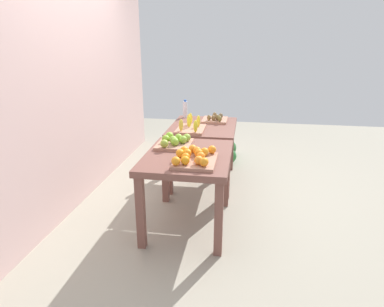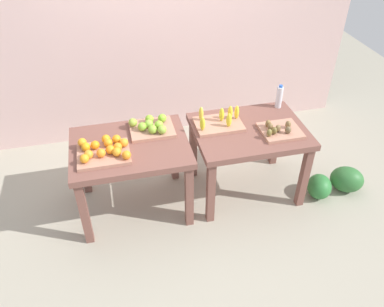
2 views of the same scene
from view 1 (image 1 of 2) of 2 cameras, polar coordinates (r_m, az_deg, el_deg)
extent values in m
plane|color=#A09987|center=(3.97, 0.76, -7.73)|extent=(8.00, 8.00, 0.00)
cube|color=beige|center=(3.99, -19.30, 13.85)|extent=(4.40, 0.12, 3.00)
cube|color=brown|center=(3.18, -0.68, -0.57)|extent=(1.04, 0.80, 0.06)
cube|color=brown|center=(2.88, 4.54, -11.01)|extent=(0.07, 0.07, 0.69)
cube|color=brown|center=(3.71, 5.76, -3.98)|extent=(0.07, 0.07, 0.69)
cube|color=brown|center=(3.00, -8.69, -9.88)|extent=(0.07, 0.07, 0.69)
cube|color=brown|center=(3.80, -4.53, -3.35)|extent=(0.07, 0.07, 0.69)
cube|color=brown|center=(4.24, 1.92, 4.40)|extent=(1.04, 0.80, 0.06)
cube|color=brown|center=(3.89, 5.96, -2.85)|extent=(0.07, 0.07, 0.69)
cube|color=brown|center=(4.76, 6.65, 1.20)|extent=(0.07, 0.07, 0.69)
cube|color=brown|center=(3.98, -3.86, -2.28)|extent=(0.07, 0.07, 0.69)
cube|color=brown|center=(4.83, -1.43, 1.60)|extent=(0.07, 0.07, 0.69)
cube|color=tan|center=(2.94, 0.56, -1.30)|extent=(0.44, 0.36, 0.03)
sphere|color=orange|center=(2.80, -1.16, -1.17)|extent=(0.10, 0.10, 0.08)
sphere|color=orange|center=(2.81, 1.13, -1.16)|extent=(0.09, 0.09, 0.08)
sphere|color=orange|center=(2.77, 2.05, -1.45)|extent=(0.09, 0.09, 0.08)
sphere|color=orange|center=(3.02, 2.14, 0.30)|extent=(0.08, 0.08, 0.08)
sphere|color=orange|center=(3.06, -1.32, 0.55)|extent=(0.11, 0.11, 0.08)
sphere|color=orange|center=(3.04, 0.88, 0.44)|extent=(0.09, 0.09, 0.08)
sphere|color=orange|center=(2.88, -1.07, -0.63)|extent=(0.11, 0.11, 0.08)
sphere|color=orange|center=(2.98, -2.04, 0.04)|extent=(0.10, 0.10, 0.08)
sphere|color=orange|center=(3.08, 3.41, 0.67)|extent=(0.11, 0.11, 0.08)
sphere|color=orange|center=(3.10, 0.10, 0.81)|extent=(0.10, 0.10, 0.08)
sphere|color=orange|center=(2.90, 1.52, -0.48)|extent=(0.11, 0.11, 0.08)
sphere|color=orange|center=(2.79, -2.76, -1.28)|extent=(0.10, 0.10, 0.08)
sphere|color=orange|center=(2.98, -0.80, 0.07)|extent=(0.10, 0.10, 0.08)
sphere|color=orange|center=(2.98, 1.15, 0.04)|extent=(0.10, 0.10, 0.08)
cube|color=tan|center=(3.41, -2.99, 1.56)|extent=(0.40, 0.34, 0.03)
sphere|color=#85B52F|center=(3.41, -4.48, 2.48)|extent=(0.11, 0.11, 0.08)
sphere|color=#82B735|center=(3.31, -2.92, 2.00)|extent=(0.11, 0.11, 0.08)
sphere|color=#8BB23C|center=(3.45, -0.87, 2.72)|extent=(0.09, 0.09, 0.08)
sphere|color=#93AF3A|center=(3.26, -4.71, 1.69)|extent=(0.10, 0.10, 0.08)
sphere|color=#82BE2E|center=(3.52, -3.84, 3.01)|extent=(0.11, 0.11, 0.08)
sphere|color=#87B33B|center=(3.38, -3.22, 2.35)|extent=(0.10, 0.10, 0.08)
sphere|color=#84B336|center=(3.38, -1.53, 2.36)|extent=(0.11, 0.11, 0.08)
sphere|color=#87B734|center=(3.45, -2.31, 2.72)|extent=(0.11, 0.11, 0.08)
cube|color=tan|center=(3.99, -0.19, 4.13)|extent=(0.44, 0.32, 0.03)
ellipsoid|color=yellow|center=(4.03, 1.10, 5.52)|extent=(0.06, 0.05, 0.14)
ellipsoid|color=yellow|center=(4.01, -0.50, 5.45)|extent=(0.06, 0.06, 0.14)
ellipsoid|color=yellow|center=(3.78, 0.60, 4.65)|extent=(0.06, 0.07, 0.14)
ellipsoid|color=yellow|center=(4.09, -0.53, 5.75)|extent=(0.06, 0.06, 0.14)
ellipsoid|color=yellow|center=(4.15, -0.27, 5.93)|extent=(0.04, 0.05, 0.14)
ellipsoid|color=yellow|center=(3.84, -1.88, 4.86)|extent=(0.06, 0.06, 0.14)
cube|color=tan|center=(4.46, 3.90, 5.68)|extent=(0.36, 0.32, 0.03)
ellipsoid|color=brown|center=(4.48, 4.92, 6.38)|extent=(0.07, 0.07, 0.07)
ellipsoid|color=brown|center=(4.41, 4.22, 6.19)|extent=(0.07, 0.06, 0.07)
ellipsoid|color=brown|center=(4.36, 4.53, 6.05)|extent=(0.05, 0.06, 0.07)
ellipsoid|color=brown|center=(4.52, 3.87, 6.53)|extent=(0.06, 0.06, 0.07)
ellipsoid|color=brown|center=(4.36, 2.89, 6.08)|extent=(0.07, 0.07, 0.07)
ellipsoid|color=brown|center=(4.35, 3.64, 6.05)|extent=(0.07, 0.07, 0.07)
ellipsoid|color=brown|center=(4.30, 4.73, 5.87)|extent=(0.07, 0.07, 0.07)
cylinder|color=silver|center=(4.65, -1.16, 7.47)|extent=(0.06, 0.06, 0.22)
cylinder|color=blue|center=(4.63, -1.17, 8.95)|extent=(0.03, 0.03, 0.02)
ellipsoid|color=#2D6830|center=(5.36, 5.99, 0.86)|extent=(0.42, 0.40, 0.27)
ellipsoid|color=#2B7133|center=(5.06, 6.00, -0.39)|extent=(0.32, 0.35, 0.24)
camera|label=2|loc=(3.81, 54.12, 27.30)|focal=36.74mm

